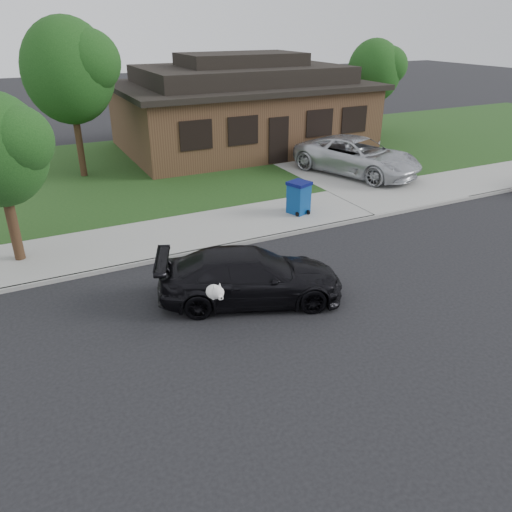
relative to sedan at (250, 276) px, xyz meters
name	(u,v)px	position (x,y,z in m)	size (l,w,h in m)	color
ground	(345,284)	(2.56, -0.41, -0.65)	(120.00, 120.00, 0.00)	black
sidewalk	(259,220)	(2.56, 4.59, -0.59)	(60.00, 3.00, 0.12)	gray
curb	(281,235)	(2.56, 3.09, -0.59)	(60.00, 0.12, 0.12)	gray
lawn	(183,165)	(2.56, 12.59, -0.58)	(60.00, 13.00, 0.13)	#193814
driveway	(325,165)	(8.56, 9.59, -0.58)	(4.50, 13.00, 0.14)	gray
sedan	(250,276)	(0.00, 0.00, 0.00)	(4.81, 3.28, 1.29)	black
minivan	(357,156)	(8.80, 7.55, 0.27)	(2.57, 5.58, 1.55)	#BABDC2
recycling_bin	(299,197)	(4.04, 4.49, 0.04)	(0.86, 0.86, 1.12)	navy
house	(242,108)	(6.56, 14.59, 1.49)	(12.60, 8.60, 4.65)	#422B1C
tree_0	(73,69)	(-1.78, 12.47, 3.83)	(3.78, 3.60, 6.34)	#332114
tree_1	(377,70)	(14.69, 13.99, 3.07)	(3.15, 3.00, 5.25)	#332114
tree_2	(1,148)	(-4.82, 4.70, 2.62)	(2.73, 2.60, 4.59)	#332114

